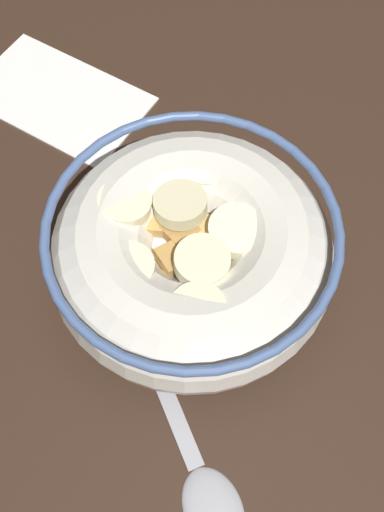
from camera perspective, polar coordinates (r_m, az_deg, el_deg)
The scene contains 4 objects.
ground_plane at distance 42.39cm, azimuth -0.00°, elevation -2.58°, with size 98.57×98.57×2.00cm, color #332116.
cereal_bowl at distance 38.38cm, azimuth -0.02°, elevation 0.37°, with size 17.48×17.48×6.54cm.
spoon at distance 37.28cm, azimuth 0.75°, elevation -19.30°, with size 15.13×7.10×0.80cm.
folded_napkin at distance 51.33cm, azimuth -12.00°, elevation 13.88°, with size 13.38×8.03×0.30cm, color white.
Camera 1 is at (13.68, -12.44, 37.15)cm, focal length 44.21 mm.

